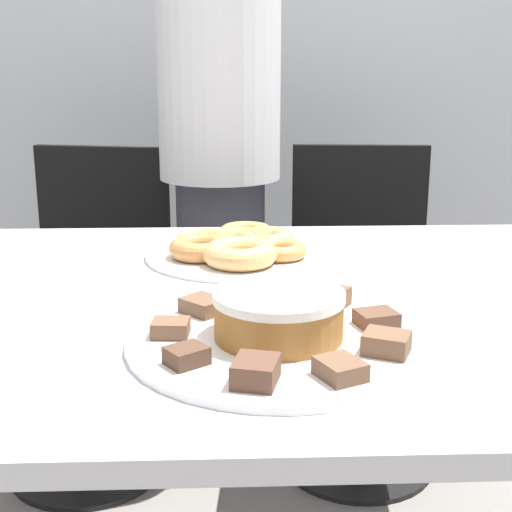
{
  "coord_description": "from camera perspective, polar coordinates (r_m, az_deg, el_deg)",
  "views": [
    {
      "loc": [
        -0.11,
        -1.07,
        1.13
      ],
      "look_at": [
        -0.07,
        0.01,
        0.84
      ],
      "focal_mm": 50.0,
      "sensor_mm": 36.0,
      "label": 1
    }
  ],
  "objects": [
    {
      "name": "donut_1",
      "position": [
        1.39,
        -4.19,
        1.38
      ],
      "size": [
        0.11,
        0.11,
        0.03
      ],
      "color": "#E5AD66",
      "rests_on": "plate_donuts"
    },
    {
      "name": "lamington_2",
      "position": [
        1.02,
        -4.24,
        -3.96
      ],
      "size": [
        0.07,
        0.07,
        0.02
      ],
      "rotation": [
        0.0,
        0.0,
        2.37
      ],
      "color": "brown",
      "rests_on": "plate_cake"
    },
    {
      "name": "lamington_5",
      "position": [
        0.8,
        -0.03,
        -9.21
      ],
      "size": [
        0.06,
        0.07,
        0.03
      ],
      "rotation": [
        0.0,
        0.0,
        4.46
      ],
      "color": "brown",
      "rests_on": "plate_cake"
    },
    {
      "name": "office_chair_right",
      "position": [
        2.07,
        8.3,
        -4.77
      ],
      "size": [
        0.48,
        0.48,
        0.91
      ],
      "rotation": [
        0.0,
        0.0,
        -0.09
      ],
      "color": "black",
      "rests_on": "ground_plane"
    },
    {
      "name": "plate_cake",
      "position": [
        0.93,
        1.81,
        -6.78
      ],
      "size": [
        0.4,
        0.4,
        0.01
      ],
      "color": "white",
      "rests_on": "table"
    },
    {
      "name": "lamington_0",
      "position": [
        1.04,
        5.74,
        -3.35
      ],
      "size": [
        0.08,
        0.08,
        0.03
      ],
      "rotation": [
        0.0,
        0.0,
        0.97
      ],
      "color": "brown",
      "rests_on": "plate_cake"
    },
    {
      "name": "donut_2",
      "position": [
        1.31,
        -4.5,
        0.64
      ],
      "size": [
        0.11,
        0.11,
        0.04
      ],
      "color": "#C68447",
      "rests_on": "plate_donuts"
    },
    {
      "name": "lamington_6",
      "position": [
        0.82,
        6.76,
        -8.97
      ],
      "size": [
        0.06,
        0.07,
        0.02
      ],
      "rotation": [
        0.0,
        0.0,
        5.16
      ],
      "color": "brown",
      "rests_on": "plate_cake"
    },
    {
      "name": "office_chair_left",
      "position": [
        2.07,
        -13.23,
        -4.99
      ],
      "size": [
        0.53,
        0.53,
        0.91
      ],
      "rotation": [
        0.0,
        0.0,
        -0.23
      ],
      "color": "black",
      "rests_on": "ground_plane"
    },
    {
      "name": "lamington_7",
      "position": [
        0.89,
        10.39,
        -6.87
      ],
      "size": [
        0.07,
        0.06,
        0.03
      ],
      "rotation": [
        0.0,
        0.0,
        5.86
      ],
      "color": "brown",
      "rests_on": "plate_cake"
    },
    {
      "name": "donut_3",
      "position": [
        1.26,
        -1.29,
        0.19
      ],
      "size": [
        0.13,
        0.13,
        0.04
      ],
      "color": "#E5AD66",
      "rests_on": "plate_donuts"
    },
    {
      "name": "wall_back",
      "position": [
        2.67,
        0.2,
        18.7
      ],
      "size": [
        8.0,
        0.05,
        2.6
      ],
      "color": "#B2B7BC",
      "rests_on": "ground_plane"
    },
    {
      "name": "donut_6",
      "position": [
        1.41,
        -0.82,
        1.79
      ],
      "size": [
        0.11,
        0.11,
        0.04
      ],
      "color": "#D18E4C",
      "rests_on": "plate_donuts"
    },
    {
      "name": "lamington_1",
      "position": [
        1.06,
        0.54,
        -3.19
      ],
      "size": [
        0.04,
        0.05,
        0.02
      ],
      "rotation": [
        0.0,
        0.0,
        1.67
      ],
      "color": "#513828",
      "rests_on": "plate_cake"
    },
    {
      "name": "donut_4",
      "position": [
        1.3,
        1.94,
        0.48
      ],
      "size": [
        0.1,
        0.1,
        0.03
      ],
      "color": "#D18E4C",
      "rests_on": "plate_donuts"
    },
    {
      "name": "table",
      "position": [
        1.17,
        3.44,
        -7.17
      ],
      "size": [
        1.59,
        0.97,
        0.78
      ],
      "color": "silver",
      "rests_on": "ground_plane"
    },
    {
      "name": "donut_0",
      "position": [
        1.35,
        -1.25,
        1.17
      ],
      "size": [
        0.11,
        0.11,
        0.04
      ],
      "color": "#D18E4C",
      "rests_on": "plate_donuts"
    },
    {
      "name": "frosted_cake",
      "position": [
        0.92,
        1.83,
        -4.69
      ],
      "size": [
        0.17,
        0.17,
        0.06
      ],
      "color": "#9E662D",
      "rests_on": "plate_cake"
    },
    {
      "name": "plate_donuts",
      "position": [
        1.35,
        -1.24,
        0.18
      ],
      "size": [
        0.36,
        0.36,
        0.01
      ],
      "color": "white",
      "rests_on": "table"
    },
    {
      "name": "lamington_8",
      "position": [
        0.98,
        9.61,
        -4.94
      ],
      "size": [
        0.06,
        0.06,
        0.02
      ],
      "rotation": [
        0.0,
        0.0,
        6.56
      ],
      "color": "brown",
      "rests_on": "plate_cake"
    },
    {
      "name": "donut_5",
      "position": [
        1.38,
        0.95,
        1.4
      ],
      "size": [
        0.11,
        0.11,
        0.03
      ],
      "color": "#E5AD66",
      "rests_on": "plate_donuts"
    },
    {
      "name": "person_standing",
      "position": [
        1.92,
        -2.91,
        8.13
      ],
      "size": [
        0.32,
        0.32,
        1.69
      ],
      "color": "#383842",
      "rests_on": "ground_plane"
    },
    {
      "name": "lamington_4",
      "position": [
        0.85,
        -5.57,
        -7.94
      ],
      "size": [
        0.06,
        0.06,
        0.02
      ],
      "rotation": [
        0.0,
        0.0,
        3.76
      ],
      "color": "#513828",
      "rests_on": "plate_cake"
    },
    {
      "name": "lamington_3",
      "position": [
        0.94,
        -6.85,
        -5.74
      ],
      "size": [
        0.05,
        0.04,
        0.02
      ],
      "rotation": [
        0.0,
        0.0,
        3.07
      ],
      "color": "brown",
      "rests_on": "plate_cake"
    }
  ]
}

